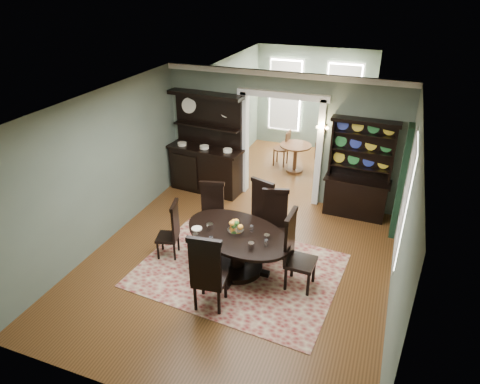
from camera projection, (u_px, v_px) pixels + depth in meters
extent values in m
cube|color=brown|center=(234.00, 266.00, 7.98)|extent=(5.50, 6.00, 0.01)
cube|color=white|center=(233.00, 109.00, 6.59)|extent=(5.50, 6.00, 0.01)
cube|color=slate|center=(100.00, 171.00, 8.14)|extent=(0.01, 6.00, 3.00)
cube|color=slate|center=(404.00, 225.00, 6.43)|extent=(0.01, 6.00, 3.00)
cube|color=slate|center=(137.00, 312.00, 4.79)|extent=(5.50, 0.01, 3.00)
cube|color=slate|center=(209.00, 128.00, 10.35)|extent=(1.85, 0.01, 3.00)
cube|color=slate|center=(363.00, 148.00, 9.21)|extent=(1.85, 0.01, 3.00)
cube|color=slate|center=(284.00, 83.00, 9.20)|extent=(1.80, 0.01, 0.50)
cube|color=white|center=(284.00, 74.00, 9.07)|extent=(5.50, 0.10, 0.12)
cube|color=brown|center=(296.00, 168.00, 11.93)|extent=(3.50, 3.50, 0.01)
cube|color=white|center=(303.00, 57.00, 10.54)|extent=(3.50, 3.50, 0.01)
cube|color=slate|center=(237.00, 109.00, 11.78)|extent=(0.01, 3.50, 3.00)
cube|color=slate|center=(368.00, 123.00, 10.68)|extent=(0.01, 3.50, 3.00)
cube|color=slate|center=(313.00, 99.00, 12.68)|extent=(3.50, 0.01, 3.00)
cube|color=white|center=(285.00, 95.00, 12.89)|extent=(1.05, 0.06, 2.20)
cube|color=white|center=(342.00, 101.00, 12.35)|extent=(1.05, 0.06, 2.20)
cube|color=white|center=(244.00, 143.00, 10.17)|extent=(0.14, 0.25, 2.50)
cube|color=white|center=(320.00, 153.00, 9.61)|extent=(0.14, 0.25, 2.50)
cube|color=white|center=(283.00, 94.00, 9.32)|extent=(2.08, 0.25, 0.14)
cube|color=white|center=(405.00, 201.00, 6.88)|extent=(0.02, 1.10, 2.00)
cube|color=white|center=(405.00, 201.00, 6.89)|extent=(0.01, 1.22, 2.12)
cube|color=black|center=(401.00, 183.00, 7.48)|extent=(0.10, 0.35, 2.10)
cube|color=#B06A2F|center=(323.00, 129.00, 9.25)|extent=(0.08, 0.05, 0.18)
sphere|color=#FFD88C|center=(318.00, 127.00, 9.12)|extent=(0.07, 0.07, 0.07)
sphere|color=#FFD88C|center=(327.00, 128.00, 9.06)|extent=(0.07, 0.07, 0.07)
cube|color=maroon|center=(239.00, 270.00, 7.86)|extent=(3.73, 2.95, 0.01)
ellipsoid|color=black|center=(238.00, 234.00, 7.52)|extent=(2.38, 1.91, 0.05)
cylinder|color=black|center=(238.00, 235.00, 7.53)|extent=(2.43, 2.43, 0.03)
cylinder|color=black|center=(238.00, 251.00, 7.69)|extent=(0.26, 0.26, 0.72)
cylinder|color=black|center=(238.00, 267.00, 7.86)|extent=(0.91, 0.91, 0.11)
cylinder|color=silver|center=(236.00, 231.00, 7.50)|extent=(0.29, 0.29, 0.05)
cube|color=black|center=(211.00, 224.00, 8.45)|extent=(0.54, 0.52, 0.06)
cube|color=black|center=(213.00, 201.00, 8.44)|extent=(0.45, 0.15, 0.77)
cube|color=black|center=(212.00, 184.00, 8.26)|extent=(0.50, 0.18, 0.08)
cylinder|color=black|center=(201.00, 237.00, 8.42)|extent=(0.05, 0.05, 0.45)
cylinder|color=black|center=(219.00, 239.00, 8.38)|extent=(0.05, 0.05, 0.45)
cylinder|color=black|center=(205.00, 228.00, 8.73)|extent=(0.05, 0.05, 0.45)
cylinder|color=black|center=(222.00, 229.00, 8.69)|extent=(0.05, 0.05, 0.45)
cube|color=black|center=(255.00, 225.00, 8.36)|extent=(0.61, 0.59, 0.06)
cube|color=black|center=(262.00, 202.00, 8.31)|extent=(0.47, 0.21, 0.82)
cube|color=black|center=(263.00, 182.00, 8.12)|extent=(0.52, 0.24, 0.08)
cylinder|color=black|center=(242.00, 236.00, 8.45)|extent=(0.05, 0.05, 0.48)
cylinder|color=black|center=(257.00, 242.00, 8.24)|extent=(0.05, 0.05, 0.48)
cylinder|color=black|center=(253.00, 228.00, 8.71)|extent=(0.05, 0.05, 0.48)
cylinder|color=black|center=(268.00, 234.00, 8.50)|extent=(0.05, 0.05, 0.48)
cube|color=black|center=(274.00, 234.00, 8.11)|extent=(0.57, 0.56, 0.06)
cube|color=black|center=(275.00, 210.00, 8.10)|extent=(0.46, 0.18, 0.79)
cube|color=black|center=(276.00, 191.00, 7.91)|extent=(0.50, 0.21, 0.08)
cylinder|color=black|center=(264.00, 249.00, 8.07)|extent=(0.05, 0.05, 0.46)
cylinder|color=black|center=(284.00, 250.00, 8.04)|extent=(0.05, 0.05, 0.46)
cylinder|color=black|center=(265.00, 238.00, 8.39)|extent=(0.05, 0.05, 0.46)
cylinder|color=black|center=(283.00, 239.00, 8.36)|extent=(0.05, 0.05, 0.46)
cube|color=black|center=(167.00, 237.00, 8.10)|extent=(0.48, 0.49, 0.05)
cube|color=black|center=(175.00, 222.00, 7.92)|extent=(0.15, 0.41, 0.69)
cube|color=black|center=(174.00, 205.00, 7.76)|extent=(0.17, 0.44, 0.07)
cylinder|color=black|center=(162.00, 241.00, 8.35)|extent=(0.04, 0.04, 0.41)
cylinder|color=black|center=(158.00, 250.00, 8.07)|extent=(0.04, 0.04, 0.41)
cylinder|color=black|center=(178.00, 242.00, 8.32)|extent=(0.04, 0.04, 0.41)
cylinder|color=black|center=(174.00, 251.00, 8.04)|extent=(0.04, 0.04, 0.41)
cube|color=black|center=(301.00, 262.00, 7.25)|extent=(0.50, 0.52, 0.07)
cube|color=black|center=(290.00, 238.00, 7.12)|extent=(0.07, 0.50, 0.85)
cube|color=black|center=(291.00, 216.00, 6.92)|extent=(0.10, 0.55, 0.09)
cylinder|color=black|center=(308.00, 284.00, 7.13)|extent=(0.05, 0.05, 0.50)
cylinder|color=black|center=(314.00, 270.00, 7.45)|extent=(0.05, 0.05, 0.50)
cylinder|color=black|center=(286.00, 278.00, 7.27)|extent=(0.05, 0.05, 0.50)
cylinder|color=black|center=(292.00, 265.00, 7.59)|extent=(0.05, 0.05, 0.50)
cube|color=black|center=(210.00, 279.00, 6.84)|extent=(0.56, 0.54, 0.07)
cube|color=black|center=(205.00, 266.00, 6.45)|extent=(0.51, 0.12, 0.86)
cube|color=black|center=(204.00, 241.00, 6.25)|extent=(0.55, 0.14, 0.09)
cylinder|color=black|center=(226.00, 286.00, 7.09)|extent=(0.05, 0.05, 0.50)
cylinder|color=black|center=(203.00, 282.00, 7.17)|extent=(0.05, 0.05, 0.50)
cylinder|color=black|center=(219.00, 302.00, 6.75)|extent=(0.05, 0.05, 0.50)
cylinder|color=black|center=(195.00, 298.00, 6.83)|extent=(0.05, 0.05, 0.50)
cube|color=black|center=(206.00, 170.00, 10.51)|extent=(1.78, 0.74, 1.08)
cube|color=black|center=(205.00, 149.00, 10.25)|extent=(1.89, 0.80, 0.05)
cube|color=black|center=(209.00, 120.00, 10.14)|extent=(1.73, 0.23, 1.28)
cube|color=black|center=(207.00, 126.00, 10.11)|extent=(1.70, 0.45, 0.04)
cube|color=black|center=(205.00, 95.00, 9.75)|extent=(1.87, 0.53, 0.09)
cube|color=black|center=(355.00, 198.00, 9.47)|extent=(1.33, 0.51, 0.84)
cube|color=black|center=(358.00, 180.00, 9.27)|extent=(1.42, 0.55, 0.04)
cube|color=black|center=(363.00, 149.00, 9.13)|extent=(1.32, 0.09, 1.28)
cube|color=black|center=(332.00, 147.00, 9.25)|extent=(0.05, 0.25, 1.31)
cube|color=black|center=(394.00, 155.00, 8.85)|extent=(0.05, 0.25, 1.31)
cube|color=black|center=(366.00, 121.00, 8.73)|extent=(1.42, 0.34, 0.08)
cube|color=black|center=(360.00, 167.00, 9.22)|extent=(1.32, 0.28, 0.03)
cube|color=black|center=(362.00, 151.00, 9.05)|extent=(1.32, 0.28, 0.03)
cube|color=black|center=(364.00, 134.00, 8.88)|extent=(1.32, 0.28, 0.03)
cylinder|color=#522E17|center=(296.00, 145.00, 11.39)|extent=(0.84, 0.84, 0.04)
cylinder|color=#522E17|center=(295.00, 158.00, 11.56)|extent=(0.10, 0.10, 0.73)
cylinder|color=#522E17|center=(294.00, 170.00, 11.72)|extent=(0.46, 0.46, 0.06)
cylinder|color=#522E17|center=(281.00, 149.00, 11.92)|extent=(0.43, 0.43, 0.04)
cube|color=#522E17|center=(288.00, 141.00, 11.73)|extent=(0.05, 0.38, 0.53)
cylinder|color=#522E17|center=(277.00, 154.00, 12.21)|extent=(0.04, 0.04, 0.48)
cylinder|color=#522E17|center=(274.00, 158.00, 11.96)|extent=(0.04, 0.04, 0.48)
cylinder|color=#522E17|center=(287.00, 156.00, 12.10)|extent=(0.04, 0.04, 0.48)
cylinder|color=#522E17|center=(284.00, 159.00, 11.86)|extent=(0.04, 0.04, 0.48)
cylinder|color=#522E17|center=(323.00, 159.00, 11.46)|extent=(0.37, 0.37, 0.04)
cube|color=#522E17|center=(318.00, 149.00, 11.44)|extent=(0.11, 0.33, 0.46)
cylinder|color=#522E17|center=(325.00, 168.00, 11.40)|extent=(0.03, 0.03, 0.42)
cylinder|color=#522E17|center=(329.00, 165.00, 11.58)|extent=(0.03, 0.03, 0.42)
cylinder|color=#522E17|center=(316.00, 166.00, 11.53)|extent=(0.03, 0.03, 0.42)
cylinder|color=#522E17|center=(320.00, 163.00, 11.72)|extent=(0.03, 0.03, 0.42)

